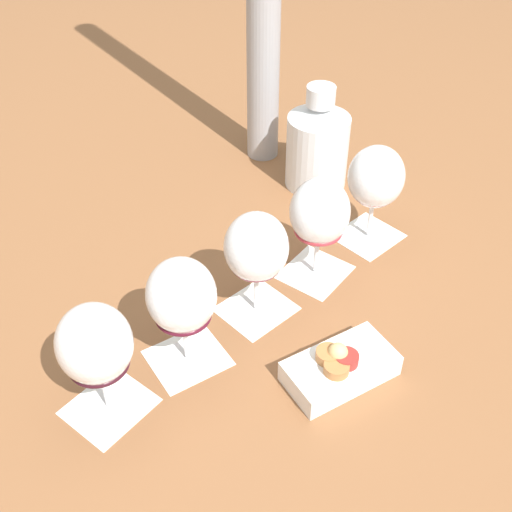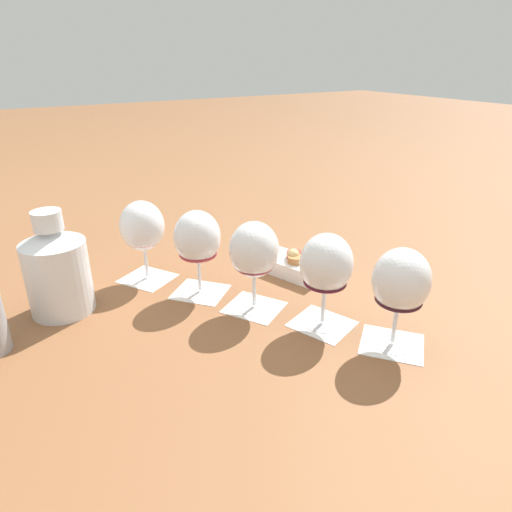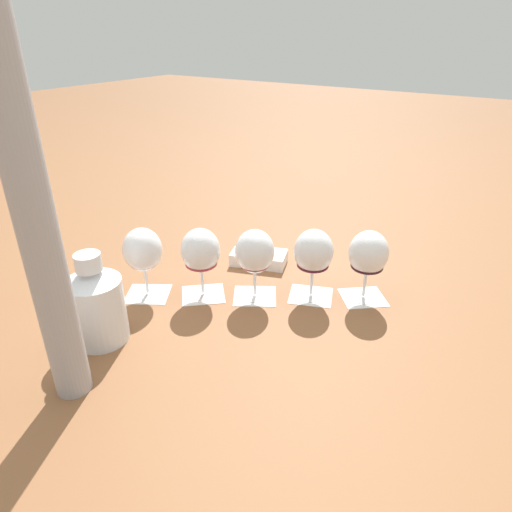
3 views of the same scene
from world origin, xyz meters
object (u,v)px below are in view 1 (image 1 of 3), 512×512
wine_glass_4 (95,347)px  snack_dish (340,367)px  ceramic_vase (318,144)px  wine_glass_3 (182,299)px  wine_glass_2 (254,253)px  wine_glass_0 (376,181)px  wine_glass_1 (320,215)px

wine_glass_4 → snack_dish: (-0.31, 0.01, -0.10)m
wine_glass_4 → ceramic_vase: bearing=-131.7°
wine_glass_3 → snack_dish: (-0.20, 0.08, -0.10)m
wine_glass_2 → snack_dish: wine_glass_2 is taller
wine_glass_0 → wine_glass_2: bearing=31.4°
ceramic_vase → wine_glass_3: bearing=53.1°
wine_glass_2 → wine_glass_3: (0.11, 0.07, 0.00)m
wine_glass_3 → ceramic_vase: ceramic_vase is taller
wine_glass_3 → wine_glass_2: bearing=-146.6°
wine_glass_2 → wine_glass_4: same height
wine_glass_2 → snack_dish: (-0.09, 0.15, -0.10)m
snack_dish → ceramic_vase: bearing=-101.6°
wine_glass_4 → wine_glass_0: bearing=-148.6°
wine_glass_0 → wine_glass_4: size_ratio=1.00×
ceramic_vase → snack_dish: bearing=78.4°
wine_glass_1 → wine_glass_3: size_ratio=1.00×
wine_glass_1 → snack_dish: 0.24m
wine_glass_3 → snack_dish: 0.24m
snack_dish → wine_glass_4: bearing=-2.3°
wine_glass_3 → wine_glass_4: bearing=29.4°
ceramic_vase → snack_dish: ceramic_vase is taller
wine_glass_1 → wine_glass_2: size_ratio=1.00×
wine_glass_1 → ceramic_vase: 0.27m
wine_glass_0 → wine_glass_4: bearing=31.4°
wine_glass_3 → snack_dish: size_ratio=1.04×
wine_glass_0 → wine_glass_1: bearing=32.3°
wine_glass_0 → wine_glass_3: 0.41m
wine_glass_4 → snack_dish: wine_glass_4 is taller
wine_glass_0 → wine_glass_3: size_ratio=1.00×
wine_glass_1 → wine_glass_3: 0.27m
wine_glass_1 → wine_glass_0: bearing=-147.7°
wine_glass_2 → ceramic_vase: (-0.19, -0.33, -0.03)m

